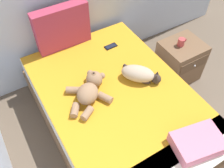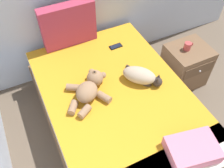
# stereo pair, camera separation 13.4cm
# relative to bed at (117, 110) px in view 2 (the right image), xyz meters

# --- Properties ---
(ground_plane) EXTENTS (9.54, 9.54, 0.00)m
(ground_plane) POSITION_rel_bed_xyz_m (0.62, -0.83, -0.27)
(ground_plane) COLOR brown
(bed) EXTENTS (1.40, 2.03, 0.56)m
(bed) POSITION_rel_bed_xyz_m (0.00, 0.00, 0.00)
(bed) COLOR brown
(bed) RESTS_ON ground_plane
(patterned_cushion) EXTENTS (0.61, 0.13, 0.49)m
(patterned_cushion) POSITION_rel_bed_xyz_m (-0.14, 0.93, 0.53)
(patterned_cushion) COLOR #A5334C
(patterned_cushion) RESTS_ON bed
(cat) EXTENTS (0.37, 0.42, 0.15)m
(cat) POSITION_rel_bed_xyz_m (0.29, 0.05, 0.35)
(cat) COLOR tan
(cat) RESTS_ON bed
(teddy_bear) EXTENTS (0.49, 0.47, 0.18)m
(teddy_bear) POSITION_rel_bed_xyz_m (-0.24, 0.12, 0.36)
(teddy_bear) COLOR #937051
(teddy_bear) RESTS_ON bed
(cell_phone) EXTENTS (0.15, 0.08, 0.01)m
(cell_phone) POSITION_rel_bed_xyz_m (0.30, 0.63, 0.29)
(cell_phone) COLOR black
(cell_phone) RESTS_ON bed
(throw_pillow) EXTENTS (0.45, 0.35, 0.11)m
(throw_pillow) POSITION_rel_bed_xyz_m (0.27, -0.81, 0.34)
(throw_pillow) COLOR #D1728C
(throw_pillow) RESTS_ON bed
(nightstand) EXTENTS (0.49, 0.46, 0.54)m
(nightstand) POSITION_rel_bed_xyz_m (1.07, 0.23, -0.00)
(nightstand) COLOR brown
(nightstand) RESTS_ON ground_plane
(mug) EXTENTS (0.12, 0.08, 0.09)m
(mug) POSITION_rel_bed_xyz_m (1.03, 0.25, 0.31)
(mug) COLOR #B23F3F
(mug) RESTS_ON nightstand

